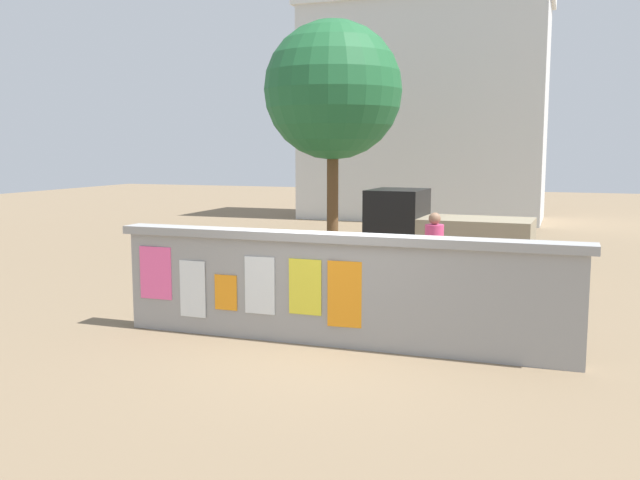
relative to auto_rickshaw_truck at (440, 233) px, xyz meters
The scene contains 9 objects.
ground 1.91m from the auto_rickshaw_truck, 101.32° to the left, with size 60.00×60.00×0.00m, color #7A664C.
poster_wall 6.36m from the auto_rickshaw_truck, 93.08° to the right, with size 6.79×0.42×1.60m.
auto_rickshaw_truck is the anchor object (origin of this frame).
motorcycle 5.20m from the auto_rickshaw_truck, 99.88° to the right, with size 1.89×0.62×0.87m.
bicycle_near 4.60m from the auto_rickshaw_truck, 127.99° to the right, with size 1.70×0.44×0.95m.
bicycle_far 5.20m from the auto_rickshaw_truck, 71.26° to the right, with size 1.70×0.44×0.95m.
person_walking 2.98m from the auto_rickshaw_truck, 82.23° to the right, with size 0.35×0.35×1.62m.
tree_roadside 6.14m from the auto_rickshaw_truck, 137.11° to the left, with size 3.90×3.90×6.35m.
building_background 12.92m from the auto_rickshaw_truck, 103.18° to the left, with size 9.53×4.53×8.70m.
Camera 1 is at (2.99, -9.13, 2.77)m, focal length 39.04 mm.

